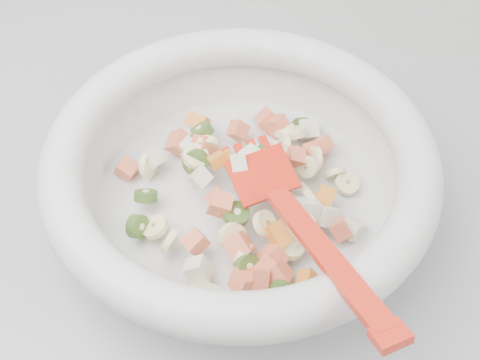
% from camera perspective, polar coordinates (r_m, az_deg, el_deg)
% --- Properties ---
extents(mixing_bowl, '(0.39, 0.39, 0.13)m').
position_cam_1_polar(mixing_bowl, '(0.60, 0.04, 0.65)').
color(mixing_bowl, silver).
rests_on(mixing_bowl, counter).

